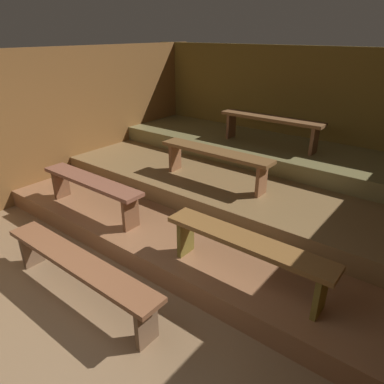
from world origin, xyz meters
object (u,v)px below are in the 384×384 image
bench_floor_center (78,267)px  bench_middle_center (215,156)px  bench_lower_left (91,186)px  bench_lower_right (246,247)px  bench_upper_center (271,122)px

bench_floor_center → bench_middle_center: 2.39m
bench_lower_left → bench_middle_center: bench_middle_center is taller
bench_floor_center → bench_lower_right: 1.64m
bench_lower_left → bench_upper_center: size_ratio=0.99×
bench_lower_left → bench_upper_center: bench_upper_center is taller
bench_floor_center → bench_upper_center: (0.14, 3.66, 0.75)m
bench_floor_center → bench_upper_center: bench_upper_center is taller
bench_floor_center → bench_upper_center: size_ratio=1.21×
bench_floor_center → bench_middle_center: bearing=90.5°
bench_lower_left → bench_floor_center: bearing=-43.2°
bench_lower_right → bench_upper_center: bearing=113.2°
bench_floor_center → bench_middle_center: (-0.02, 2.34, 0.50)m
bench_floor_center → bench_lower_right: size_ratio=1.22×
bench_lower_right → bench_middle_center: (-1.31, 1.36, 0.25)m
bench_middle_center → bench_upper_center: size_ratio=1.00×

